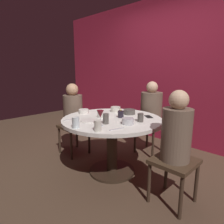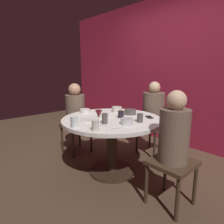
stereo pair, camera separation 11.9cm
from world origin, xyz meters
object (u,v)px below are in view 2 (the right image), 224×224
object	(u,v)px
dining_table	(112,131)
bowl_rice_portion	(104,115)
candle_holder	(121,114)
cup_center_front	(74,122)
cup_by_right_diner	(95,125)
cup_by_left_diner	(105,119)
seated_diner_right	(174,137)
bowl_sauce_side	(130,112)
dinner_plate	(89,120)
seated_diner_back	(153,110)
cell_phone	(149,117)
bowl_serving_large	(127,121)
bowl_salad_center	(85,111)
cup_near_candle	(140,118)
wine_glass	(99,115)
bowl_small_white	(117,109)
seated_diner_left	(75,111)

from	to	relation	value
dining_table	bowl_rice_portion	xyz separation A→B (m)	(-0.13, -0.03, 0.19)
candle_holder	cup_center_front	world-z (taller)	cup_center_front
cup_by_right_diner	cup_by_left_diner	bearing A→B (deg)	119.60
dining_table	seated_diner_right	size ratio (longest dim) A/B	1.09
bowl_sauce_side	cup_by_left_diner	xyz separation A→B (m)	(0.13, -0.56, 0.03)
dinner_plate	cup_center_front	distance (m)	0.30
seated_diner_back	bowl_sauce_side	bearing A→B (deg)	0.58
dinner_plate	cell_phone	size ratio (longest dim) A/B	1.47
seated_diner_right	dinner_plate	bearing A→B (deg)	16.76
bowl_serving_large	cup_by_left_diner	size ratio (longest dim) A/B	1.16
candle_holder	bowl_salad_center	bearing A→B (deg)	-161.61
cup_near_candle	dinner_plate	bearing A→B (deg)	-138.40
dining_table	wine_glass	size ratio (longest dim) A/B	7.13
seated_diner_back	bowl_sauce_side	distance (m)	0.54
bowl_sauce_side	candle_holder	bearing A→B (deg)	-78.05
bowl_salad_center	bowl_small_white	distance (m)	0.46
seated_diner_back	cup_by_right_diner	xyz separation A→B (m)	(0.27, -1.34, 0.08)
seated_diner_back	cup_near_candle	world-z (taller)	seated_diner_back
cup_by_right_diner	bowl_salad_center	bearing A→B (deg)	152.32
dinner_plate	bowl_rice_portion	xyz separation A→B (m)	(-0.03, 0.26, 0.02)
cell_phone	bowl_salad_center	size ratio (longest dim) A/B	1.01
bowl_salad_center	cup_near_candle	distance (m)	0.86
seated_diner_back	bowl_serving_large	bearing A→B (deg)	18.67
seated_diner_right	cup_by_left_diner	xyz separation A→B (m)	(-0.74, -0.23, 0.08)
bowl_rice_portion	cup_center_front	world-z (taller)	cup_center_front
bowl_salad_center	dinner_plate	bearing A→B (deg)	-29.23
candle_holder	bowl_small_white	distance (m)	0.37
seated_diner_right	wine_glass	xyz separation A→B (m)	(-0.71, -0.34, 0.15)
seated_diner_left	candle_holder	distance (m)	0.92
seated_diner_right	bowl_salad_center	size ratio (longest dim) A/B	8.31
bowl_small_white	cup_near_candle	world-z (taller)	cup_near_candle
cup_center_front	bowl_salad_center	bearing A→B (deg)	136.25
cell_phone	seated_diner_left	bearing A→B (deg)	-36.86
cup_by_right_diner	cup_center_front	xyz separation A→B (m)	(-0.24, -0.09, 0.00)
dinner_plate	cup_by_left_diner	bearing A→B (deg)	14.40
bowl_serving_large	cup_by_left_diner	xyz separation A→B (m)	(-0.19, -0.16, 0.02)
dining_table	bowl_serving_large	xyz separation A→B (m)	(0.32, -0.07, 0.20)
dining_table	bowl_serving_large	size ratio (longest dim) A/B	9.20
wine_glass	bowl_salad_center	xyz separation A→B (m)	(-0.65, 0.26, -0.10)
dining_table	seated_diner_left	size ratio (longest dim) A/B	1.11
dining_table	bowl_serving_large	bearing A→B (deg)	-11.87
cell_phone	bowl_small_white	xyz separation A→B (m)	(-0.53, -0.06, 0.03)
seated_diner_left	cell_phone	bearing A→B (deg)	18.32
cell_phone	bowl_serving_large	distance (m)	0.45
candle_holder	bowl_salad_center	distance (m)	0.57
cup_by_left_diner	cup_near_candle	bearing A→B (deg)	56.92
bowl_rice_portion	cup_by_right_diner	xyz separation A→B (m)	(0.39, -0.44, 0.03)
seated_diner_back	dinner_plate	size ratio (longest dim) A/B	5.62
seated_diner_left	bowl_salad_center	xyz separation A→B (m)	(0.37, -0.07, 0.06)
dining_table	candle_holder	size ratio (longest dim) A/B	11.59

